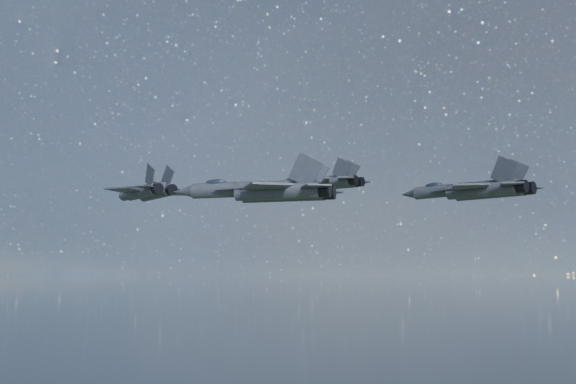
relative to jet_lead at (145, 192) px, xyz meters
The scene contains 4 objects.
jet_lead is the anchor object (origin of this frame).
jet_left 23.65m from the jet_lead, 48.29° to the left, with size 15.54×11.06×3.96m.
jet_right 28.05m from the jet_lead, 17.79° to the right, with size 16.98×11.33×4.31m.
jet_slot 42.03m from the jet_lead, ahead, with size 15.20×10.61×3.83m.
Camera 1 is at (44.25, -62.89, 137.65)m, focal length 42.00 mm.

